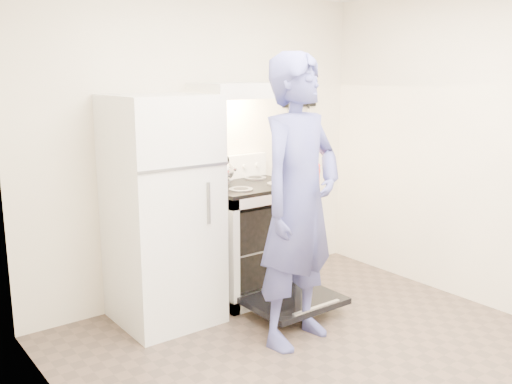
% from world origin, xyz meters
% --- Properties ---
extents(floor, '(3.60, 3.60, 0.00)m').
position_xyz_m(floor, '(0.00, 0.00, 0.00)').
color(floor, brown).
rests_on(floor, ground).
extents(back_wall, '(3.20, 0.02, 2.50)m').
position_xyz_m(back_wall, '(0.00, 1.80, 1.25)').
color(back_wall, '#F4EBCC').
rests_on(back_wall, ground).
extents(refrigerator, '(0.70, 0.70, 1.70)m').
position_xyz_m(refrigerator, '(-0.58, 1.45, 0.85)').
color(refrigerator, white).
rests_on(refrigerator, floor).
extents(stove_body, '(0.76, 0.65, 0.92)m').
position_xyz_m(stove_body, '(0.23, 1.48, 0.46)').
color(stove_body, white).
rests_on(stove_body, floor).
extents(cooktop, '(0.76, 0.65, 0.03)m').
position_xyz_m(cooktop, '(0.23, 1.48, 0.94)').
color(cooktop, black).
rests_on(cooktop, stove_body).
extents(backsplash, '(0.76, 0.07, 0.20)m').
position_xyz_m(backsplash, '(0.23, 1.76, 1.05)').
color(backsplash, white).
rests_on(backsplash, cooktop).
extents(oven_door, '(0.70, 0.54, 0.04)m').
position_xyz_m(oven_door, '(0.23, 0.88, 0.12)').
color(oven_door, black).
rests_on(oven_door, floor).
extents(oven_rack, '(0.60, 0.52, 0.01)m').
position_xyz_m(oven_rack, '(0.23, 1.48, 0.44)').
color(oven_rack, slate).
rests_on(oven_rack, stove_body).
extents(range_hood, '(0.76, 0.50, 0.12)m').
position_xyz_m(range_hood, '(0.23, 1.55, 1.71)').
color(range_hood, white).
rests_on(range_hood, back_wall).
extents(knife_strip, '(0.40, 0.02, 0.03)m').
position_xyz_m(knife_strip, '(1.05, 1.79, 1.55)').
color(knife_strip, black).
rests_on(knife_strip, back_wall).
extents(pizza_stone, '(0.30, 0.30, 0.02)m').
position_xyz_m(pizza_stone, '(0.21, 1.56, 0.45)').
color(pizza_stone, '#876546').
rests_on(pizza_stone, oven_rack).
extents(tea_kettle, '(0.21, 0.17, 0.25)m').
position_xyz_m(tea_kettle, '(0.03, 1.55, 1.08)').
color(tea_kettle, '#B5B5BA').
rests_on(tea_kettle, cooktop).
extents(utensil_jar, '(0.11, 0.11, 0.13)m').
position_xyz_m(utensil_jar, '(0.55, 1.35, 1.05)').
color(utensil_jar, silver).
rests_on(utensil_jar, cooktop).
extents(person, '(0.80, 0.61, 1.99)m').
position_xyz_m(person, '(-0.00, 0.58, 0.99)').
color(person, navy).
rests_on(person, floor).
extents(dutch_oven, '(0.38, 0.31, 0.25)m').
position_xyz_m(dutch_oven, '(0.24, 0.86, 1.11)').
color(dutch_oven, red).
rests_on(dutch_oven, person).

